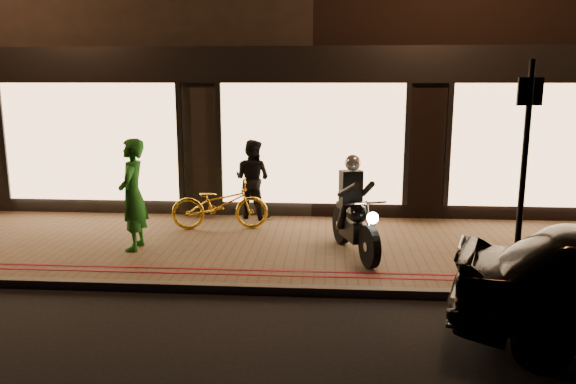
% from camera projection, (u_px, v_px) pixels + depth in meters
% --- Properties ---
extents(ground, '(90.00, 90.00, 0.00)m').
position_uv_depth(ground, '(301.00, 296.00, 7.57)').
color(ground, black).
rests_on(ground, ground).
extents(sidewalk, '(50.00, 4.00, 0.12)m').
position_uv_depth(sidewalk, '(307.00, 248.00, 9.51)').
color(sidewalk, brown).
rests_on(sidewalk, ground).
extents(kerb_stone, '(50.00, 0.14, 0.12)m').
position_uv_depth(kerb_stone, '(302.00, 290.00, 7.61)').
color(kerb_stone, '#59544C').
rests_on(kerb_stone, ground).
extents(red_kerb_lines, '(50.00, 0.26, 0.01)m').
position_uv_depth(red_kerb_lines, '(303.00, 274.00, 8.08)').
color(red_kerb_lines, maroon).
rests_on(red_kerb_lines, sidewalk).
extents(building_row, '(48.00, 10.11, 8.50)m').
position_uv_depth(building_row, '(319.00, 29.00, 15.52)').
color(building_row, black).
rests_on(building_row, ground).
extents(motorcycle, '(0.79, 1.89, 1.59)m').
position_uv_depth(motorcycle, '(354.00, 216.00, 8.90)').
color(motorcycle, black).
rests_on(motorcycle, sidewalk).
extents(sign_post, '(0.35, 0.12, 3.00)m').
position_uv_depth(sign_post, '(524.00, 164.00, 7.25)').
color(sign_post, black).
rests_on(sign_post, sidewalk).
extents(bicycle_gold, '(1.86, 0.89, 0.94)m').
position_uv_depth(bicycle_gold, '(220.00, 204.00, 10.43)').
color(bicycle_gold, yellow).
rests_on(bicycle_gold, sidewalk).
extents(person_green, '(0.48, 0.69, 1.83)m').
position_uv_depth(person_green, '(133.00, 195.00, 9.09)').
color(person_green, '#1D6F20').
rests_on(person_green, sidewalk).
extents(person_dark, '(0.94, 0.85, 1.59)m').
position_uv_depth(person_dark, '(252.00, 179.00, 11.19)').
color(person_dark, black).
rests_on(person_dark, sidewalk).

